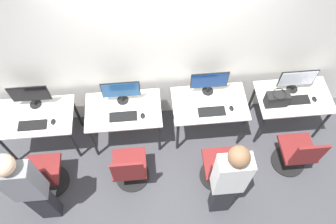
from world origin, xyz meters
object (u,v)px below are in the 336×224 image
at_px(monitor_left, 121,91).
at_px(handbag, 277,99).
at_px(keyboard_left, 123,117).
at_px(person_right, 228,181).
at_px(office_chair_left, 130,170).
at_px(person_far_left, 28,188).
at_px(office_chair_far_left, 44,176).
at_px(mouse_right, 231,108).
at_px(keyboard_far_left, 32,125).
at_px(office_chair_far_right, 297,154).
at_px(office_chair_right, 220,169).
at_px(keyboard_far_right, 296,100).
at_px(monitor_far_left, 30,95).
at_px(keyboard_right, 212,112).
at_px(mouse_left, 143,116).
at_px(mouse_far_left, 53,122).
at_px(monitor_far_right, 297,80).
at_px(mouse_far_right, 314,99).
at_px(monitor_right, 209,82).

height_order(monitor_left, handbag, monitor_left).
relative_size(keyboard_left, person_right, 0.21).
bearing_deg(office_chair_left, person_far_left, -161.95).
bearing_deg(monitor_left, office_chair_far_left, -142.49).
height_order(mouse_right, handbag, handbag).
relative_size(keyboard_far_left, handbag, 1.21).
height_order(office_chair_left, office_chair_far_right, same).
height_order(keyboard_far_left, office_chair_right, office_chair_right).
bearing_deg(keyboard_far_right, office_chair_far_right, -94.17).
bearing_deg(office_chair_far_right, monitor_far_left, 165.83).
bearing_deg(keyboard_far_left, person_right, -23.70).
relative_size(office_chair_left, keyboard_right, 2.49).
distance_m(mouse_left, keyboard_far_right, 2.09).
relative_size(person_far_left, person_right, 1.00).
bearing_deg(mouse_far_left, keyboard_far_right, 0.90).
distance_m(person_far_left, person_right, 2.22).
distance_m(mouse_right, handbag, 0.61).
bearing_deg(monitor_far_right, mouse_left, -172.99).
bearing_deg(mouse_right, mouse_far_left, 179.89).
xyz_separation_m(person_right, monitor_far_right, (1.17, 1.30, 0.04)).
distance_m(keyboard_far_right, office_chair_far_right, 0.74).
bearing_deg(person_right, mouse_far_right, 37.66).
relative_size(mouse_left, handbag, 0.30).
bearing_deg(handbag, office_chair_right, -138.80).
xyz_separation_m(keyboard_far_left, person_far_left, (0.13, -0.91, 0.16)).
distance_m(person_right, handbag, 1.38).
xyz_separation_m(person_far_left, office_chair_right, (2.27, 0.25, -0.56)).
bearing_deg(monitor_right, mouse_far_right, -10.85).
height_order(mouse_right, office_chair_right, office_chair_right).
distance_m(keyboard_far_right, handbag, 0.32).
distance_m(monitor_right, monitor_far_right, 1.17).
relative_size(keyboard_right, office_chair_far_right, 0.40).
distance_m(office_chair_far_left, office_chair_right, 2.32).
bearing_deg(person_far_left, monitor_far_right, 19.23).
bearing_deg(office_chair_left, mouse_far_right, 13.80).
height_order(office_chair_far_left, office_chair_far_right, same).
height_order(office_chair_right, keyboard_far_right, office_chair_right).
distance_m(mouse_left, handbag, 1.79).
height_order(monitor_far_left, keyboard_far_right, monitor_far_left).
bearing_deg(mouse_far_right, monitor_left, 175.02).
height_order(monitor_far_left, mouse_far_right, monitor_far_left).
bearing_deg(office_chair_right, keyboard_far_left, 164.55).
height_order(person_right, keyboard_far_right, person_right).
xyz_separation_m(keyboard_far_left, mouse_far_left, (0.26, 0.03, 0.01)).
bearing_deg(mouse_far_left, person_far_left, -98.10).
bearing_deg(office_chair_far_left, monitor_far_right, 13.34).
bearing_deg(monitor_right, keyboard_far_right, -12.60).
height_order(mouse_far_left, monitor_far_right, monitor_far_right).
relative_size(monitor_far_left, monitor_far_right, 1.00).
distance_m(monitor_right, mouse_right, 0.46).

